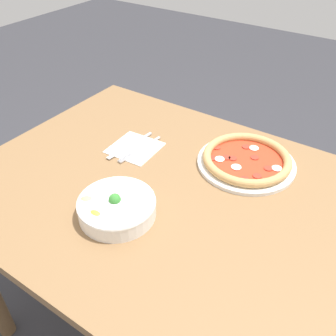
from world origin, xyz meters
The scene contains 7 objects.
ground_plane centered at (0.00, 0.00, 0.00)m, with size 8.00×8.00×0.00m, color #333338.
dining_table centered at (0.00, 0.00, 0.63)m, with size 1.18×0.90×0.73m.
pizza centered at (-0.14, -0.23, 0.75)m, with size 0.31×0.31×0.04m.
bowl centered at (0.05, 0.16, 0.76)m, with size 0.21×0.21×0.07m.
napkin centered at (0.20, -0.11, 0.74)m, with size 0.16×0.16×0.00m.
fork centered at (0.18, -0.11, 0.74)m, with size 0.03×0.19×0.00m.
knife centered at (0.22, -0.12, 0.74)m, with size 0.04×0.20×0.01m.
Camera 1 is at (-0.47, 0.68, 1.44)m, focal length 40.00 mm.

